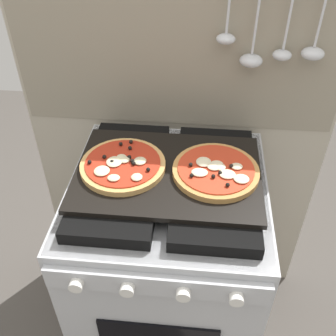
% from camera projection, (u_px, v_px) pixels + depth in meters
% --- Properties ---
extents(ground_plane, '(4.00, 4.00, 0.00)m').
position_uv_depth(ground_plane, '(168.00, 329.00, 1.75)').
color(ground_plane, '#4C4742').
extents(kitchen_backsplash, '(1.10, 0.09, 1.55)m').
position_uv_depth(kitchen_backsplash, '(177.00, 140.00, 1.50)').
color(kitchen_backsplash, '#B2A893').
rests_on(kitchen_backsplash, ground_plane).
extents(stove, '(0.60, 0.64, 0.90)m').
position_uv_depth(stove, '(168.00, 268.00, 1.46)').
color(stove, '#B7BABF').
rests_on(stove, ground_plane).
extents(baking_tray, '(0.54, 0.38, 0.02)m').
position_uv_depth(baking_tray, '(168.00, 173.00, 1.17)').
color(baking_tray, black).
rests_on(baking_tray, stove).
extents(pizza_left, '(0.25, 0.25, 0.03)m').
position_uv_depth(pizza_left, '(123.00, 165.00, 1.16)').
color(pizza_left, tan).
rests_on(pizza_left, baking_tray).
extents(pizza_right, '(0.25, 0.25, 0.03)m').
position_uv_depth(pizza_right, '(216.00, 171.00, 1.14)').
color(pizza_right, '#C18947').
rests_on(pizza_right, baking_tray).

